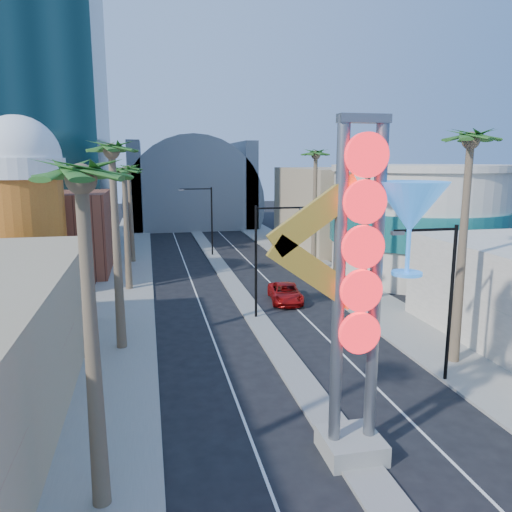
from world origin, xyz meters
The scene contains 23 objects.
ground centered at (0.00, 0.00, 0.00)m, with size 240.00×240.00×0.00m, color black.
sidewalk_west centered at (-9.50, 35.00, 0.07)m, with size 5.00×100.00×0.15m, color gray.
sidewalk_east centered at (9.50, 35.00, 0.07)m, with size 5.00×100.00×0.15m, color gray.
median centered at (0.00, 38.00, 0.07)m, with size 1.60×84.00×0.15m, color gray.
hotel_tower centered at (-22.00, 52.00, 25.00)m, with size 20.00×20.00×50.00m, color black.
brick_filler_west centered at (-16.00, 38.00, 4.00)m, with size 10.00×10.00×8.00m, color brown.
filler_east centered at (16.00, 48.00, 5.00)m, with size 10.00×20.00×10.00m, color tan.
beer_mug centered at (-17.00, 30.00, 7.84)m, with size 7.00×7.00×14.50m.
turquoise_building centered at (18.00, 30.00, 5.25)m, with size 16.60×16.60×10.60m.
canopy centered at (0.00, 72.00, 4.31)m, with size 22.00×16.00×22.00m.
neon_sign centered at (0.82, 2.96, 7.31)m, with size 6.53×2.60×12.55m.
streetlight_0 centered at (0.55, 20.00, 4.88)m, with size 3.79×0.25×8.00m.
streetlight_1 centered at (-0.55, 44.00, 4.88)m, with size 3.79×0.25×8.00m.
streetlight_2 centered at (6.72, 8.00, 4.83)m, with size 3.45×0.25×8.00m.
palm_0 centered at (-9.00, 2.00, 9.93)m, with size 2.40×2.40×11.70m.
palm_1 centered at (-9.00, 16.00, 10.82)m, with size 2.40×2.40×12.70m.
palm_2 centered at (-9.00, 30.00, 9.48)m, with size 2.40×2.40×11.20m.
palm_3 centered at (-9.00, 42.00, 9.48)m, with size 2.40×2.40×11.20m.
palm_5 centered at (9.00, 10.00, 11.27)m, with size 2.40×2.40×13.20m.
palm_6 centered at (9.00, 22.00, 9.93)m, with size 2.40×2.40×11.70m.
palm_7 centered at (9.00, 34.00, 10.82)m, with size 2.40×2.40×12.70m.
red_pickup centered at (3.18, 23.69, 0.71)m, with size 2.35×5.10×1.42m, color #B40E0D.
pedestrian_b centered at (7.94, 23.14, 1.07)m, with size 0.89×0.70×1.84m, color gray.
Camera 1 is at (-7.18, -13.04, 11.04)m, focal length 35.00 mm.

